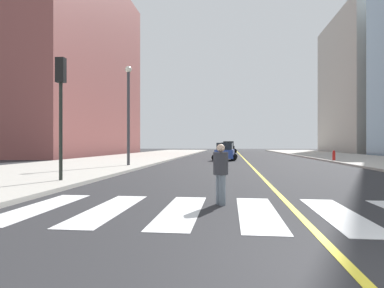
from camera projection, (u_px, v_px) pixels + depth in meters
name	position (u px, v px, depth m)	size (l,w,h in m)	color
sidewalk_kerb_west	(87.00, 164.00, 24.91)	(10.00, 120.00, 0.15)	#B2ADA3
crosswalk_paint	(297.00, 213.00, 7.63)	(13.50, 4.00, 0.01)	silver
lane_divider_paint	(242.00, 156.00, 43.40)	(0.16, 80.00, 0.01)	yellow
parking_garage_concrete	(382.00, 84.00, 64.66)	(18.00, 24.00, 26.72)	#B2ADA3
low_rise_brick_west	(59.00, 65.00, 49.60)	(16.00, 32.00, 27.00)	#8E4B48
car_silver_nearest	(226.00, 149.00, 50.91)	(2.67, 4.20, 1.85)	#B7B7BC
car_black_second	(229.00, 148.00, 59.48)	(2.99, 4.73, 2.10)	black
car_blue_third	(225.00, 152.00, 32.69)	(2.53, 3.94, 1.73)	#2D479E
traffic_light_far_corner	(61.00, 94.00, 13.38)	(0.36, 0.41, 4.93)	black
pedestrian_crossing	(221.00, 171.00, 8.76)	(0.40, 0.40, 1.60)	slate
fire_hydrant	(334.00, 155.00, 29.91)	(0.26, 0.26, 0.89)	red
street_lamp	(128.00, 106.00, 22.92)	(0.44, 0.44, 6.84)	#38383D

